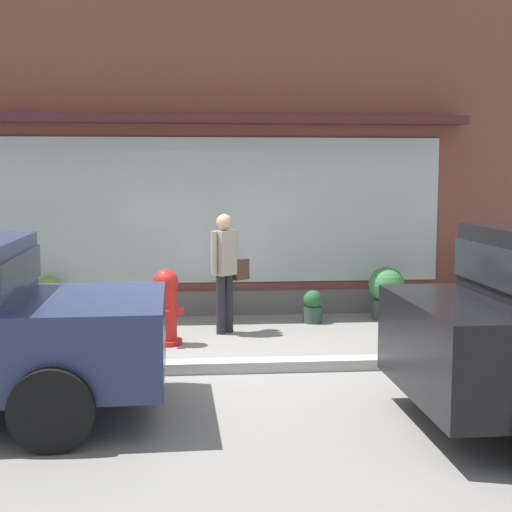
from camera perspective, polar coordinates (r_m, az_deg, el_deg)
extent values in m
plane|color=gray|center=(8.07, -4.55, -8.75)|extent=(60.00, 60.00, 0.00)
cube|color=#B2B2AD|center=(7.86, -4.54, -8.72)|extent=(14.00, 0.24, 0.12)
cube|color=brown|center=(10.99, -4.81, 7.94)|extent=(14.00, 0.36, 4.80)
cube|color=#ADBCB7|center=(10.80, -4.75, 3.59)|extent=(7.38, 0.03, 2.17)
cube|color=#4C1E23|center=(10.66, -4.82, 10.72)|extent=(7.98, 0.56, 0.12)
cube|color=#605E59|center=(10.94, -4.69, -3.72)|extent=(7.78, 0.20, 0.36)
cylinder|color=red|center=(9.16, -7.06, -6.74)|extent=(0.39, 0.39, 0.06)
cylinder|color=red|center=(9.08, -7.10, -4.57)|extent=(0.26, 0.26, 0.65)
sphere|color=red|center=(9.01, -7.13, -2.01)|extent=(0.31, 0.31, 0.31)
cylinder|color=red|center=(9.08, -8.17, -4.37)|extent=(0.10, 0.09, 0.09)
cylinder|color=red|center=(9.07, -6.03, -4.36)|extent=(0.10, 0.09, 0.09)
cylinder|color=red|center=(8.91, -7.14, -4.57)|extent=(0.09, 0.10, 0.09)
cylinder|color=#232328|center=(9.69, -2.18, -3.76)|extent=(0.12, 0.12, 0.79)
cylinder|color=#232328|center=(9.59, -2.81, -3.87)|extent=(0.12, 0.12, 0.79)
cube|color=#9E9384|center=(9.54, -2.51, 0.26)|extent=(0.34, 0.33, 0.59)
sphere|color=tan|center=(9.50, -2.52, 2.70)|extent=(0.21, 0.21, 0.21)
cylinder|color=#9E9384|center=(9.66, -1.70, 0.43)|extent=(0.08, 0.08, 0.56)
cylinder|color=#9E9384|center=(9.41, -3.35, 0.26)|extent=(0.08, 0.08, 0.56)
cube|color=#472D1E|center=(9.74, -1.23, -1.06)|extent=(0.25, 0.23, 0.28)
cylinder|color=black|center=(7.28, 15.56, -8.23)|extent=(0.60, 0.19, 0.60)
cylinder|color=black|center=(7.56, -13.64, -7.38)|extent=(0.67, 0.20, 0.66)
cylinder|color=black|center=(5.85, -15.83, -11.60)|extent=(0.67, 0.20, 0.66)
cylinder|color=#33473D|center=(10.76, 10.23, -4.16)|extent=(0.41, 0.41, 0.29)
sphere|color=#3D8442|center=(10.70, 10.27, -2.23)|extent=(0.52, 0.52, 0.52)
cylinder|color=#B7B2A3|center=(10.88, -16.02, -4.04)|extent=(0.36, 0.36, 0.35)
sphere|color=olive|center=(10.83, -16.07, -2.47)|extent=(0.36, 0.36, 0.36)
sphere|color=#E5C64C|center=(10.71, -16.33, -2.22)|extent=(0.09, 0.09, 0.09)
cylinder|color=#33473D|center=(10.38, 4.50, -4.64)|extent=(0.27, 0.27, 0.23)
sphere|color=#23562D|center=(10.34, 4.51, -3.48)|extent=(0.28, 0.28, 0.28)
sphere|color=white|center=(10.40, 4.68, -2.95)|extent=(0.07, 0.07, 0.07)
cylinder|color=#9E6042|center=(11.28, 17.49, -3.75)|extent=(0.38, 0.38, 0.34)
sphere|color=#3D8442|center=(11.22, 17.57, -1.66)|extent=(0.58, 0.58, 0.58)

